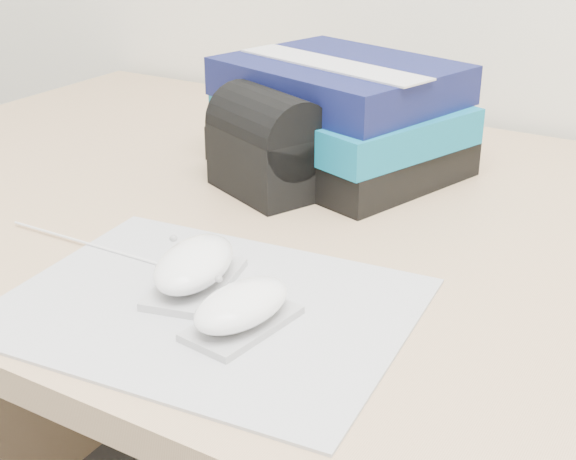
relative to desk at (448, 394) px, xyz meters
The scene contains 7 objects.
desk is the anchor object (origin of this frame).
mousepad 0.41m from the desk, 111.82° to the right, with size 0.34×0.27×0.00m, color #93949B.
mouse_rear 0.41m from the desk, 117.79° to the right, with size 0.08×0.12×0.05m.
mouse_front 0.42m from the desk, 103.36° to the right, with size 0.07×0.10×0.04m.
usb_cable 0.47m from the desk, 138.21° to the right, with size 0.00×0.00×0.20m, color white.
book_stack 0.36m from the desk, 160.12° to the left, with size 0.33×0.29×0.14m.
pouch 0.37m from the desk, 168.26° to the right, with size 0.15×0.13×0.12m.
Camera 1 is at (0.25, 0.85, 1.07)m, focal length 50.00 mm.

